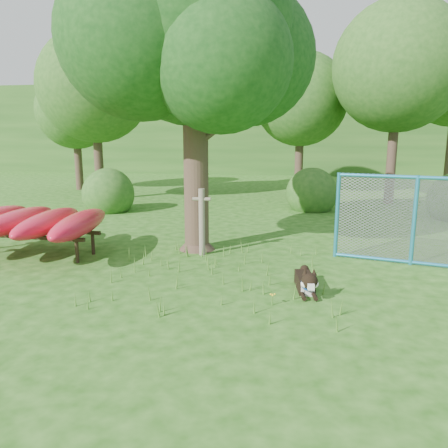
% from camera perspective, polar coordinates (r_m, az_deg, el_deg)
% --- Properties ---
extents(ground, '(80.00, 80.00, 0.00)m').
position_cam_1_polar(ground, '(7.37, -3.18, -9.46)').
color(ground, '#1E5410').
rests_on(ground, ground).
extents(oak_tree, '(5.26, 4.81, 7.04)m').
position_cam_1_polar(oak_tree, '(10.19, -4.15, 23.18)').
color(oak_tree, '#3A2A20').
rests_on(oak_tree, ground).
extents(wooden_post, '(0.40, 0.14, 1.49)m').
position_cam_1_polar(wooden_post, '(9.65, -2.92, 0.50)').
color(wooden_post, '#6E6252').
rests_on(wooden_post, ground).
extents(kayak_rack, '(3.19, 3.01, 0.99)m').
position_cam_1_polar(kayak_rack, '(10.50, -23.73, 0.28)').
color(kayak_rack, black).
rests_on(kayak_rack, ground).
extents(husky_dog, '(0.40, 1.18, 0.52)m').
position_cam_1_polar(husky_dog, '(7.62, 10.72, -7.47)').
color(husky_dog, black).
rests_on(husky_dog, ground).
extents(fence_section, '(3.10, 0.82, 3.08)m').
position_cam_1_polar(fence_section, '(9.67, 23.58, 0.39)').
color(fence_section, teal).
rests_on(fence_section, ground).
extents(wildflower_clump, '(0.09, 0.09, 0.20)m').
position_cam_1_polar(wildflower_clump, '(7.00, 6.32, -9.27)').
color(wildflower_clump, '#4D8029').
rests_on(wildflower_clump, ground).
extents(bg_tree_a, '(4.40, 4.40, 6.70)m').
position_cam_1_polar(bg_tree_a, '(18.64, -16.57, 16.84)').
color(bg_tree_a, '#3A2A20').
rests_on(bg_tree_a, ground).
extents(bg_tree_b, '(5.20, 5.20, 8.22)m').
position_cam_1_polar(bg_tree_b, '(19.47, -4.07, 20.37)').
color(bg_tree_b, '#3A2A20').
rests_on(bg_tree_b, ground).
extents(bg_tree_c, '(4.00, 4.00, 6.12)m').
position_cam_1_polar(bg_tree_c, '(19.75, 10.03, 15.71)').
color(bg_tree_c, '#3A2A20').
rests_on(bg_tree_c, ground).
extents(bg_tree_d, '(4.80, 4.80, 7.50)m').
position_cam_1_polar(bg_tree_d, '(18.19, 21.84, 18.55)').
color(bg_tree_d, '#3A2A20').
rests_on(bg_tree_d, ground).
extents(bg_tree_f, '(3.60, 3.60, 5.55)m').
position_cam_1_polar(bg_tree_f, '(22.38, -18.88, 13.82)').
color(bg_tree_f, '#3A2A20').
rests_on(bg_tree_f, ground).
extents(shrub_left, '(1.80, 1.80, 1.80)m').
position_cam_1_polar(shrub_left, '(15.87, -14.75, 1.65)').
color(shrub_left, '#27561B').
rests_on(shrub_left, ground).
extents(shrub_mid, '(1.80, 1.80, 1.80)m').
position_cam_1_polar(shrub_mid, '(15.92, 11.29, 1.84)').
color(shrub_mid, '#27561B').
rests_on(shrub_mid, ground).
extents(wooded_hillside, '(80.00, 12.00, 6.00)m').
position_cam_1_polar(wooded_hillside, '(34.73, 7.47, 12.14)').
color(wooded_hillside, '#27561B').
rests_on(wooded_hillside, ground).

